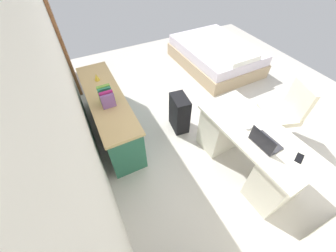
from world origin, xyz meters
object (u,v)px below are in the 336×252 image
(computer_mouse, at_px, (249,127))
(suitcase_black, at_px, (179,113))
(bed, at_px, (216,55))
(cell_phone_near_laptop, at_px, (299,158))
(office_chair, at_px, (281,116))
(credenza, at_px, (110,114))
(laptop, at_px, (264,142))
(figurine_small, at_px, (97,77))
(desk, at_px, (249,149))

(computer_mouse, bearing_deg, suitcase_black, 18.29)
(bed, height_order, cell_phone_near_laptop, cell_phone_near_laptop)
(computer_mouse, height_order, cell_phone_near_laptop, computer_mouse)
(office_chair, relative_size, suitcase_black, 1.54)
(suitcase_black, relative_size, computer_mouse, 6.09)
(credenza, distance_m, laptop, 2.15)
(laptop, distance_m, cell_phone_near_laptop, 0.37)
(office_chair, bearing_deg, figurine_small, 53.50)
(desk, distance_m, cell_phone_near_laptop, 0.61)
(laptop, xyz_separation_m, cell_phone_near_laptop, (-0.31, -0.21, -0.04))
(figurine_small, bearing_deg, desk, -142.88)
(office_chair, height_order, laptop, office_chair)
(credenza, xyz_separation_m, suitcase_black, (-0.40, -0.98, -0.06))
(suitcase_black, height_order, computer_mouse, computer_mouse)
(suitcase_black, xyz_separation_m, computer_mouse, (-0.97, -0.38, 0.43))
(credenza, relative_size, computer_mouse, 18.00)
(laptop, xyz_separation_m, figurine_small, (2.04, 1.33, 0.01))
(bed, xyz_separation_m, computer_mouse, (-2.29, 1.28, 0.49))
(office_chair, bearing_deg, credenza, 60.94)
(credenza, relative_size, bed, 0.93)
(credenza, relative_size, suitcase_black, 2.95)
(credenza, bearing_deg, suitcase_black, -112.49)
(suitcase_black, distance_m, cell_phone_near_laptop, 1.69)
(desk, bearing_deg, suitcase_black, 22.39)
(desk, xyz_separation_m, credenza, (1.46, 1.41, -0.02))
(laptop, xyz_separation_m, computer_mouse, (0.26, -0.03, -0.03))
(bed, bearing_deg, suitcase_black, 128.69)
(office_chair, distance_m, bed, 2.20)
(laptop, bearing_deg, figurine_small, 33.11)
(desk, height_order, suitcase_black, desk)
(cell_phone_near_laptop, bearing_deg, laptop, 9.89)
(bed, xyz_separation_m, suitcase_black, (-1.33, 1.66, 0.06))
(suitcase_black, distance_m, laptop, 1.36)
(bed, relative_size, laptop, 5.99)
(laptop, bearing_deg, bed, -27.03)
(bed, bearing_deg, computer_mouse, 150.90)
(bed, height_order, figurine_small, figurine_small)
(office_chair, xyz_separation_m, credenza, (1.23, 2.22, -0.06))
(laptop, bearing_deg, computer_mouse, -5.88)
(office_chair, xyz_separation_m, laptop, (-0.40, 0.88, 0.35))
(laptop, bearing_deg, office_chair, -65.55)
(office_chair, height_order, cell_phone_near_laptop, office_chair)
(laptop, height_order, cell_phone_near_laptop, laptop)
(office_chair, relative_size, cell_phone_near_laptop, 6.91)
(figurine_small, bearing_deg, bed, -79.01)
(bed, bearing_deg, laptop, 152.97)
(laptop, height_order, computer_mouse, laptop)
(credenza, bearing_deg, laptop, -140.84)
(desk, relative_size, credenza, 0.82)
(bed, bearing_deg, cell_phone_near_laptop, 159.05)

